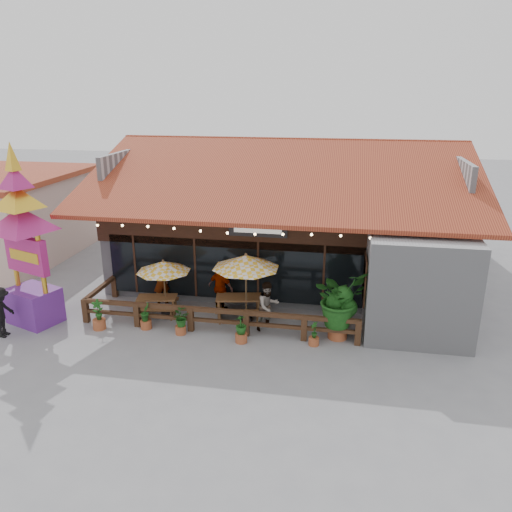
% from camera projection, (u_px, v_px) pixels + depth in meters
% --- Properties ---
extents(ground, '(100.00, 100.00, 0.00)m').
position_uv_depth(ground, '(263.00, 330.00, 17.76)').
color(ground, gray).
rests_on(ground, ground).
extents(restaurant_building, '(15.50, 14.73, 6.09)m').
position_uv_depth(restaurant_building, '(292.00, 224.00, 23.19)').
color(restaurant_building, '#A4A5A9').
rests_on(restaurant_building, ground).
extents(patio_railing, '(10.00, 2.60, 0.92)m').
position_uv_depth(patio_railing, '(199.00, 312.00, 17.70)').
color(patio_railing, '#452E18').
rests_on(patio_railing, ground).
extents(umbrella_left, '(2.53, 2.53, 2.18)m').
position_uv_depth(umbrella_left, '(163.00, 267.00, 18.48)').
color(umbrella_left, brown).
rests_on(umbrella_left, ground).
extents(umbrella_right, '(3.24, 3.24, 2.62)m').
position_uv_depth(umbrella_right, '(246.00, 262.00, 17.81)').
color(umbrella_right, brown).
rests_on(umbrella_right, ground).
extents(picnic_table_left, '(1.69, 1.53, 0.71)m').
position_uv_depth(picnic_table_left, '(157.00, 302.00, 18.87)').
color(picnic_table_left, brown).
rests_on(picnic_table_left, ground).
extents(picnic_table_right, '(1.93, 1.74, 0.81)m').
position_uv_depth(picnic_table_right, '(239.00, 303.00, 18.65)').
color(picnic_table_right, brown).
rests_on(picnic_table_right, ground).
extents(thai_sign_tower, '(3.31, 3.31, 7.01)m').
position_uv_depth(thai_sign_tower, '(22.00, 224.00, 17.24)').
color(thai_sign_tower, '#65268B').
rests_on(thai_sign_tower, ground).
extents(tropical_plant, '(2.38, 2.36, 2.49)m').
position_uv_depth(tropical_plant, '(339.00, 300.00, 16.76)').
color(tropical_plant, '#994B29').
rests_on(tropical_plant, ground).
extents(diner_a, '(0.77, 0.72, 1.77)m').
position_uv_depth(diner_a, '(161.00, 283.00, 19.71)').
color(diner_a, '#381F12').
rests_on(diner_a, ground).
extents(diner_b, '(1.10, 1.08, 1.79)m').
position_uv_depth(diner_b, '(268.00, 306.00, 17.54)').
color(diner_b, '#381F12').
rests_on(diner_b, ground).
extents(diner_c, '(1.20, 0.85, 1.89)m').
position_uv_depth(diner_c, '(221.00, 288.00, 19.04)').
color(diner_c, '#381F12').
rests_on(diner_c, ground).
extents(pedestrian, '(0.74, 1.20, 1.80)m').
position_uv_depth(pedestrian, '(1.00, 312.00, 17.05)').
color(pedestrian, black).
rests_on(pedestrian, ground).
extents(planter_a, '(0.48, 0.46, 1.12)m').
position_uv_depth(planter_a, '(99.00, 317.00, 17.70)').
color(planter_a, '#994B29').
rests_on(planter_a, ground).
extents(planter_b, '(0.40, 0.40, 0.97)m').
position_uv_depth(planter_b, '(146.00, 317.00, 17.74)').
color(planter_b, '#994B29').
rests_on(planter_b, ground).
extents(planter_c, '(0.71, 0.67, 0.93)m').
position_uv_depth(planter_c, '(180.00, 320.00, 17.31)').
color(planter_c, '#994B29').
rests_on(planter_c, ground).
extents(planter_d, '(0.52, 0.52, 0.99)m').
position_uv_depth(planter_d, '(241.00, 329.00, 16.76)').
color(planter_d, '#994B29').
rests_on(planter_d, ground).
extents(planter_e, '(0.35, 0.36, 0.86)m').
position_uv_depth(planter_e, '(314.00, 335.00, 16.60)').
color(planter_e, '#994B29').
rests_on(planter_e, ground).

